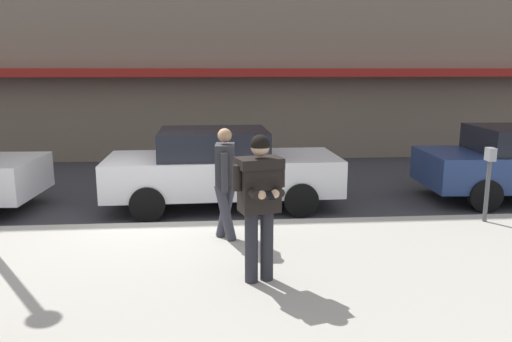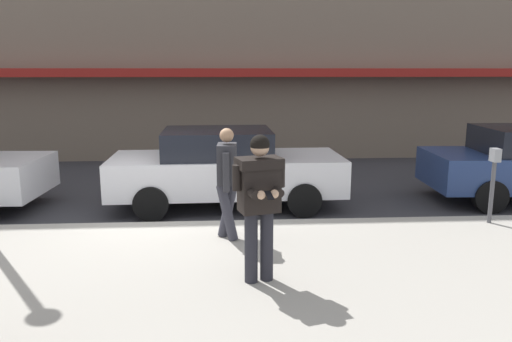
# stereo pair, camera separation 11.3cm
# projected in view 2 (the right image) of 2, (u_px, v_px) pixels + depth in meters

# --- Properties ---
(ground_plane) EXTENTS (80.00, 80.00, 0.00)m
(ground_plane) POSITION_uv_depth(u_px,v_px,m) (160.00, 226.00, 8.71)
(ground_plane) COLOR #333338
(sidewalk) EXTENTS (32.00, 5.30, 0.14)m
(sidewalk) POSITION_uv_depth(u_px,v_px,m) (214.00, 292.00, 5.97)
(sidewalk) COLOR #A8A399
(sidewalk) RESTS_ON ground
(curb_paint_line) EXTENTS (28.00, 0.12, 0.01)m
(curb_paint_line) POSITION_uv_depth(u_px,v_px,m) (217.00, 224.00, 8.82)
(curb_paint_line) COLOR silver
(curb_paint_line) RESTS_ON ground
(parked_sedan_mid) EXTENTS (4.54, 2.01, 1.54)m
(parked_sedan_mid) POSITION_uv_depth(u_px,v_px,m) (225.00, 167.00, 9.82)
(parked_sedan_mid) COLOR silver
(parked_sedan_mid) RESTS_ON ground
(man_texting_on_phone) EXTENTS (0.63, 0.64, 1.81)m
(man_texting_on_phone) POSITION_uv_depth(u_px,v_px,m) (259.00, 193.00, 5.89)
(man_texting_on_phone) COLOR #23232B
(man_texting_on_phone) RESTS_ON sidewalk
(pedestrian_with_bag) EXTENTS (0.34, 0.72, 1.70)m
(pedestrian_with_bag) POSITION_uv_depth(u_px,v_px,m) (227.00, 176.00, 7.49)
(pedestrian_with_bag) COLOR #33333D
(pedestrian_with_bag) RESTS_ON sidewalk
(parking_meter) EXTENTS (0.12, 0.18, 1.27)m
(parking_meter) POSITION_uv_depth(u_px,v_px,m) (493.00, 175.00, 8.27)
(parking_meter) COLOR #4C4C51
(parking_meter) RESTS_ON sidewalk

